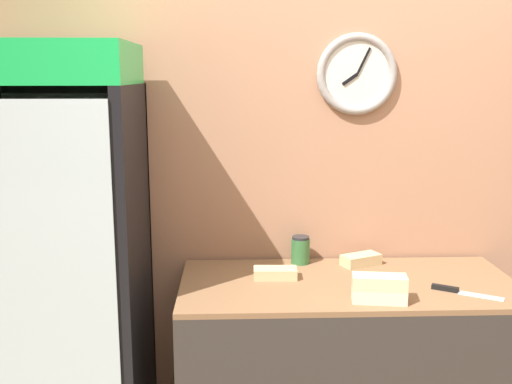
% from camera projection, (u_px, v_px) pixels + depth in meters
% --- Properties ---
extents(wall_back, '(5.20, 0.10, 2.70)m').
position_uv_depth(wall_back, '(336.00, 169.00, 3.16)').
color(wall_back, '#AD7A5B').
rests_on(wall_back, ground_plane).
extents(prep_counter, '(1.60, 0.73, 0.88)m').
position_uv_depth(prep_counter, '(346.00, 367.00, 2.93)').
color(prep_counter, '#332D28').
rests_on(prep_counter, ground_plane).
extents(beverage_cooler, '(0.75, 0.70, 1.99)m').
position_uv_depth(beverage_cooler, '(62.00, 239.00, 2.82)').
color(beverage_cooler, black).
rests_on(beverage_cooler, ground_plane).
extents(sandwich_stack_bottom, '(0.24, 0.13, 0.06)m').
position_uv_depth(sandwich_stack_bottom, '(379.00, 295.00, 2.59)').
color(sandwich_stack_bottom, beige).
rests_on(sandwich_stack_bottom, prep_counter).
extents(sandwich_stack_middle, '(0.24, 0.13, 0.06)m').
position_uv_depth(sandwich_stack_middle, '(380.00, 282.00, 2.58)').
color(sandwich_stack_middle, beige).
rests_on(sandwich_stack_middle, sandwich_stack_bottom).
extents(sandwich_flat_left, '(0.22, 0.17, 0.06)m').
position_uv_depth(sandwich_flat_left, '(361.00, 260.00, 3.09)').
color(sandwich_flat_left, tan).
rests_on(sandwich_flat_left, prep_counter).
extents(sandwich_flat_right, '(0.21, 0.11, 0.05)m').
position_uv_depth(sandwich_flat_right, '(275.00, 273.00, 2.89)').
color(sandwich_flat_right, tan).
rests_on(sandwich_flat_right, prep_counter).
extents(chefs_knife, '(0.29, 0.19, 0.02)m').
position_uv_depth(chefs_knife, '(457.00, 291.00, 2.70)').
color(chefs_knife, silver).
rests_on(chefs_knife, prep_counter).
extents(condiment_jar, '(0.10, 0.10, 0.14)m').
position_uv_depth(condiment_jar, '(300.00, 250.00, 3.11)').
color(condiment_jar, '#336B38').
rests_on(condiment_jar, prep_counter).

